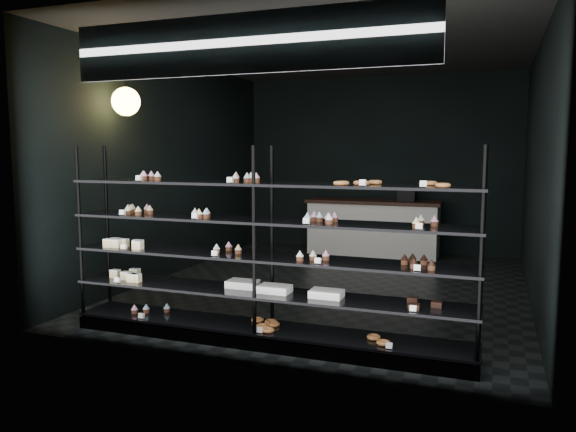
{
  "coord_description": "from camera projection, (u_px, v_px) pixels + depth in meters",
  "views": [
    {
      "loc": [
        2.04,
        -7.32,
        1.87
      ],
      "look_at": [
        0.04,
        -1.9,
        1.19
      ],
      "focal_mm": 35.0,
      "sensor_mm": 36.0,
      "label": 1
    }
  ],
  "objects": [
    {
      "name": "room",
      "position": [
        334.0,
        170.0,
        7.55
      ],
      "size": [
        5.01,
        6.01,
        3.2
      ],
      "color": "black",
      "rests_on": "ground"
    },
    {
      "name": "display_shelf",
      "position": [
        262.0,
        279.0,
        5.39
      ],
      "size": [
        4.0,
        0.5,
        1.91
      ],
      "color": "black",
      "rests_on": "room"
    },
    {
      "name": "signage",
      "position": [
        241.0,
        44.0,
        4.69
      ],
      "size": [
        3.3,
        0.05,
        0.5
      ],
      "color": "#0B123B",
      "rests_on": "room"
    },
    {
      "name": "pendant_lamp",
      "position": [
        126.0,
        101.0,
        6.79
      ],
      "size": [
        0.34,
        0.34,
        0.9
      ],
      "color": "black",
      "rests_on": "room"
    },
    {
      "name": "service_counter",
      "position": [
        373.0,
        227.0,
        9.99
      ],
      "size": [
        2.36,
        0.65,
        1.23
      ],
      "color": "silver",
      "rests_on": "room"
    }
  ]
}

